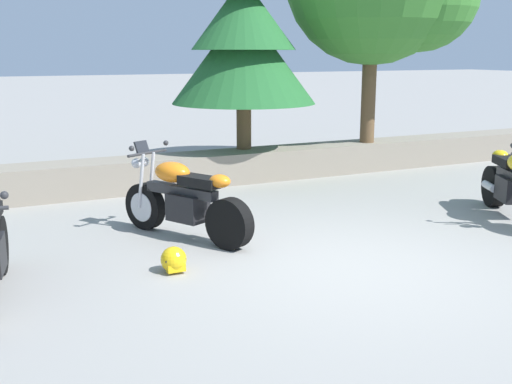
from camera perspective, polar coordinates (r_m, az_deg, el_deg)
ground_plane at (r=6.98m, az=8.46°, el=-6.75°), size 120.00×120.00×0.00m
stone_wall at (r=11.08m, az=-5.43°, el=2.07°), size 36.00×0.80×0.55m
motorcycle_orange_centre at (r=7.86m, az=-6.66°, el=-0.79°), size 1.16×1.90×1.18m
rider_helmet at (r=6.74m, az=-7.53°, el=-6.19°), size 0.28×0.28×0.28m
pine_tree_mid_left at (r=11.47m, az=-1.15°, el=13.73°), size 2.61×2.61×3.51m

